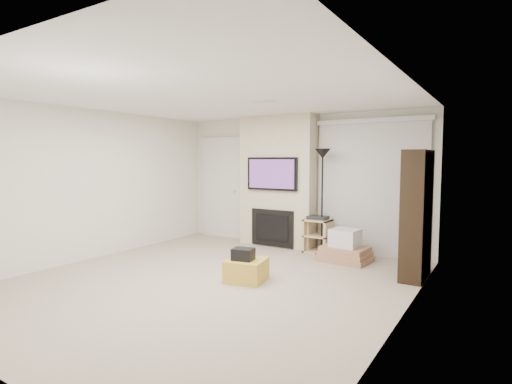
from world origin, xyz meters
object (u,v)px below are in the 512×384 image
Objects in this scene: floor_lamp at (322,171)px; bookshelf at (417,215)px; ottoman at (246,270)px; box_stack at (345,249)px; av_stand at (318,233)px.

floor_lamp reaches higher than bookshelf.
box_stack is at bearing 66.05° from ottoman.
av_stand reaches higher than box_stack.
bookshelf reaches higher than av_stand.
box_stack is at bearing -28.90° from av_stand.
av_stand reaches higher than ottoman.
ottoman is at bearing -93.90° from av_stand.
av_stand is 2.01m from bookshelf.
floor_lamp is at bearing 152.11° from box_stack.
av_stand is at bearing 146.20° from floor_lamp.
ottoman is 0.76× the size of av_stand.
bookshelf is (1.94, 1.39, 0.75)m from ottoman.
box_stack reaches higher than ottoman.
ottoman is 0.27× the size of floor_lamp.
av_stand is 0.74m from box_stack.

